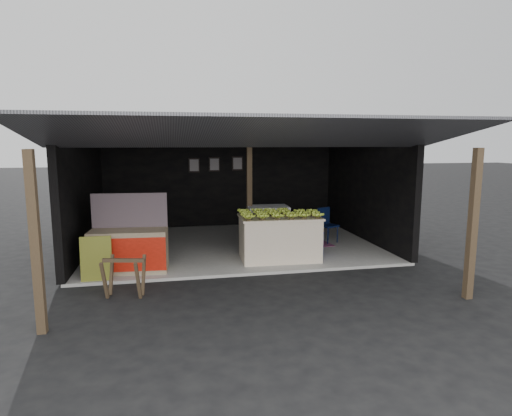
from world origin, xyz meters
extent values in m
plane|color=black|center=(0.00, 0.00, 0.00)|extent=(80.00, 80.00, 0.00)
cube|color=gray|center=(0.00, 2.50, 0.03)|extent=(7.00, 5.00, 0.06)
cube|color=black|center=(0.00, 5.00, 1.51)|extent=(7.00, 0.15, 2.90)
cube|color=black|center=(-3.50, 2.50, 1.51)|extent=(0.15, 5.00, 2.90)
cube|color=black|center=(3.50, 2.50, 1.51)|extent=(0.15, 5.00, 2.90)
cube|color=#232326|center=(0.00, 2.50, 2.96)|extent=(7.20, 5.20, 0.12)
cube|color=#232326|center=(0.00, -0.95, 2.73)|extent=(7.40, 2.47, 0.48)
cube|color=#453522|center=(0.30, 1.90, 1.49)|extent=(0.12, 0.12, 2.85)
cube|color=#453522|center=(-3.30, -1.90, 1.25)|extent=(0.12, 0.12, 2.50)
cube|color=#453522|center=(3.30, -1.90, 1.25)|extent=(0.12, 0.12, 2.50)
cube|color=silver|center=(0.77, 0.88, 0.51)|extent=(1.70, 1.06, 0.91)
cube|color=silver|center=(0.77, 0.88, 0.99)|extent=(1.76, 1.13, 0.04)
cube|color=white|center=(0.71, 1.73, 0.58)|extent=(0.97, 0.67, 1.04)
cube|color=navy|center=(0.71, 1.41, 0.63)|extent=(0.73, 0.05, 0.31)
cube|color=#B21414|center=(0.71, 1.41, 0.27)|extent=(0.47, 0.04, 0.10)
cube|color=#998466|center=(-2.35, 0.60, 0.48)|extent=(1.52, 0.75, 0.83)
cube|color=red|center=(-2.35, 0.27, 0.48)|extent=(1.47, 0.13, 0.65)
cube|color=white|center=(-2.35, 0.26, 0.48)|extent=(0.50, 0.05, 0.17)
cube|color=#1C194B|center=(-2.35, 0.88, 1.24)|extent=(1.48, 0.16, 0.69)
cube|color=black|center=(-2.89, 0.12, 0.47)|extent=(0.55, 0.11, 0.83)
cube|color=#453522|center=(-2.62, -0.83, 0.34)|extent=(0.10, 0.27, 0.67)
cube|color=#453522|center=(-2.08, -0.94, 0.34)|extent=(0.10, 0.27, 0.67)
cube|color=#453522|center=(-2.55, -0.50, 0.34)|extent=(0.10, 0.27, 0.67)
cube|color=#453522|center=(-2.02, -0.62, 0.34)|extent=(0.10, 0.27, 0.67)
cube|color=#453522|center=(-2.32, -0.72, 0.64)|extent=(0.70, 0.21, 0.06)
cylinder|color=#0C1089|center=(1.69, 1.10, 0.30)|extent=(0.33, 0.33, 0.48)
cylinder|color=#091233|center=(2.30, 1.95, 0.28)|extent=(0.03, 0.03, 0.43)
cylinder|color=#091233|center=(2.60, 2.08, 0.28)|extent=(0.03, 0.03, 0.43)
cylinder|color=#091233|center=(2.17, 2.25, 0.28)|extent=(0.03, 0.03, 0.43)
cylinder|color=#091233|center=(2.48, 2.38, 0.28)|extent=(0.03, 0.03, 0.43)
cube|color=#091233|center=(2.39, 2.17, 0.49)|extent=(0.54, 0.54, 0.04)
cube|color=#091233|center=(2.32, 2.34, 0.71)|extent=(0.40, 0.20, 0.44)
cube|color=#751A4B|center=(1.61, 2.12, 0.07)|extent=(1.61, 1.17, 0.01)
cube|color=black|center=(-0.80, 4.90, 1.91)|extent=(0.32, 0.03, 0.42)
cube|color=#4C4C59|center=(-0.80, 4.88, 1.91)|extent=(0.26, 0.02, 0.34)
cube|color=black|center=(-0.20, 4.90, 1.93)|extent=(0.32, 0.03, 0.42)
cube|color=#4C4C59|center=(-0.20, 4.88, 1.93)|extent=(0.26, 0.02, 0.34)
cube|color=black|center=(0.50, 4.90, 1.95)|extent=(0.32, 0.03, 0.42)
cube|color=#4C4C59|center=(0.50, 4.88, 1.95)|extent=(0.26, 0.02, 0.34)
camera|label=1|loc=(-1.53, -7.90, 2.59)|focal=30.00mm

